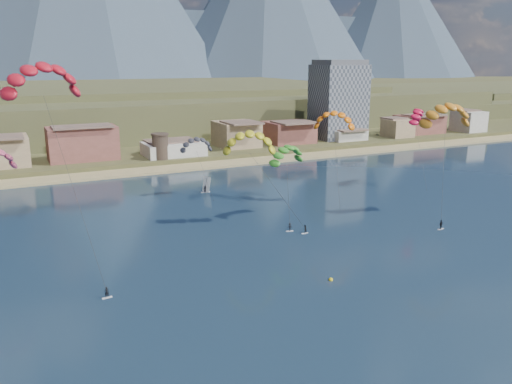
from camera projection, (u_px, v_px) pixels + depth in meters
ground at (357, 312)px, 72.81m from camera, size 2400.00×2400.00×0.00m
beach at (153, 170)px, 165.00m from camera, size 2200.00×12.00×0.90m
land at (39, 92)px, 560.17m from camera, size 2200.00×900.00×4.00m
foothills at (130, 107)px, 282.44m from camera, size 940.00×210.00×18.00m
town at (9, 147)px, 159.95m from camera, size 400.00×24.00×12.00m
apartment_tower at (338, 100)px, 216.07m from camera, size 20.00×16.00×32.00m
watchtower at (160, 146)px, 172.58m from camera, size 5.82×5.82×8.60m
kitesurfer_red at (41, 75)px, 75.71m from camera, size 12.97×14.42×35.04m
kitesurfer_yellow at (250, 139)px, 107.47m from camera, size 14.21×15.13×22.54m
kitesurfer_orange at (446, 111)px, 113.50m from camera, size 15.08×12.79×26.79m
kitesurfer_green at (287, 152)px, 113.54m from camera, size 10.37×13.23×18.04m
distant_kite_dark at (196, 142)px, 131.75m from camera, size 8.76×5.83×16.96m
distant_kite_orange at (334, 117)px, 124.70m from camera, size 10.23×9.87×23.79m
distant_kite_red at (416, 114)px, 141.59m from camera, size 9.35×8.83×22.67m
windsurfer at (206, 187)px, 138.18m from camera, size 2.44×2.68×4.17m
buoy at (331, 280)px, 83.32m from camera, size 0.70×0.70×0.70m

